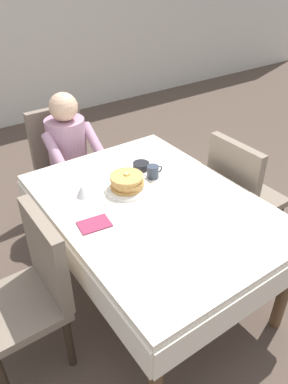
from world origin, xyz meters
name	(u,v)px	position (x,y,z in m)	size (l,w,h in m)	color
ground_plane	(152,289)	(0.00, 0.00, 0.00)	(14.00, 14.00, 0.00)	brown
dining_table_main	(153,215)	(0.00, 0.00, 0.65)	(1.12, 1.52, 0.74)	silver
chair_diner	(63,158)	(-0.06, 1.17, 0.53)	(0.44, 0.45, 0.93)	#7A6B5B
diner_person	(70,150)	(-0.06, 1.01, 0.67)	(0.40, 0.43, 1.12)	#B2849E
chair_left_side	(33,286)	(-0.77, 0.00, 0.53)	(0.45, 0.44, 0.93)	#7A6B5B
chair_right_side	(240,191)	(0.77, 0.00, 0.53)	(0.45, 0.44, 0.93)	#7A6B5B
plate_breakfast	(127,188)	(-0.05, 0.21, 0.75)	(0.28, 0.28, 0.02)	white
breakfast_stack	(127,181)	(-0.05, 0.21, 0.80)	(0.21, 0.21, 0.10)	tan
cup_coffee	(153,172)	(0.16, 0.23, 0.78)	(0.11, 0.08, 0.08)	#333D4C
bowl_butter	(141,166)	(0.16, 0.36, 0.76)	(0.11, 0.11, 0.04)	black
syrup_pitcher	(82,191)	(-0.31, 0.30, 0.78)	(0.08, 0.08, 0.07)	silver
fork_left_of_plate	(102,201)	(-0.24, 0.19, 0.74)	(0.18, 0.01, 0.01)	silver
knife_right_of_plate	(154,181)	(0.14, 0.19, 0.74)	(0.20, 0.01, 0.01)	silver
spoon_near_edge	(150,214)	(-0.08, -0.08, 0.74)	(0.15, 0.01, 0.01)	silver
napkin_folded	(94,224)	(-0.38, 0.02, 0.74)	(0.17, 0.12, 0.01)	#8C2D4C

